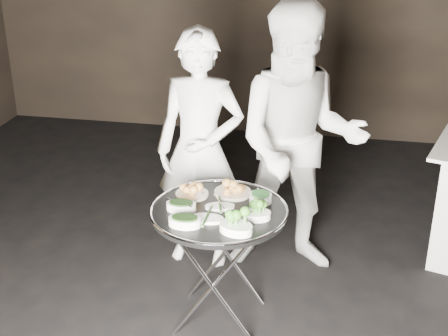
% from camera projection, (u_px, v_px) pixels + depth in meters
% --- Properties ---
extents(tray_stand, '(0.50, 0.42, 0.74)m').
position_uv_depth(tray_stand, '(219.00, 261.00, 3.67)').
color(tray_stand, silver).
rests_on(tray_stand, floor).
extents(serving_tray, '(0.79, 0.79, 0.04)m').
position_uv_depth(serving_tray, '(219.00, 211.00, 3.54)').
color(serving_tray, black).
rests_on(serving_tray, tray_stand).
extents(potato_plate_a, '(0.20, 0.20, 0.07)m').
position_uv_depth(potato_plate_a, '(192.00, 191.00, 3.69)').
color(potato_plate_a, beige).
rests_on(potato_plate_a, serving_tray).
extents(potato_plate_b, '(0.22, 0.22, 0.08)m').
position_uv_depth(potato_plate_b, '(233.00, 189.00, 3.70)').
color(potato_plate_b, beige).
rests_on(potato_plate_b, serving_tray).
extents(greens_bowl, '(0.14, 0.14, 0.08)m').
position_uv_depth(greens_bowl, '(261.00, 196.00, 3.61)').
color(greens_bowl, white).
rests_on(greens_bowl, serving_tray).
extents(asparagus_plate_a, '(0.19, 0.13, 0.03)m').
position_uv_depth(asparagus_plate_a, '(220.00, 206.00, 3.55)').
color(asparagus_plate_a, white).
rests_on(asparagus_plate_a, serving_tray).
extents(asparagus_plate_b, '(0.19, 0.11, 0.04)m').
position_uv_depth(asparagus_plate_b, '(207.00, 218.00, 3.41)').
color(asparagus_plate_b, white).
rests_on(asparagus_plate_b, serving_tray).
extents(spinach_bowl_a, '(0.17, 0.11, 0.07)m').
position_uv_depth(spinach_bowl_a, '(181.00, 205.00, 3.52)').
color(spinach_bowl_a, white).
rests_on(spinach_bowl_a, serving_tray).
extents(spinach_bowl_b, '(0.18, 0.12, 0.07)m').
position_uv_depth(spinach_bowl_b, '(185.00, 220.00, 3.35)').
color(spinach_bowl_b, white).
rests_on(spinach_bowl_b, serving_tray).
extents(broccoli_bowl_a, '(0.18, 0.15, 0.07)m').
position_uv_depth(broccoli_bowl_a, '(256.00, 214.00, 3.43)').
color(broccoli_bowl_a, white).
rests_on(broccoli_bowl_a, serving_tray).
extents(broccoli_bowl_b, '(0.22, 0.19, 0.08)m').
position_uv_depth(broccoli_bowl_b, '(236.00, 226.00, 3.29)').
color(broccoli_bowl_b, white).
rests_on(broccoli_bowl_b, serving_tray).
extents(serving_utensils, '(0.58, 0.44, 0.01)m').
position_uv_depth(serving_utensils, '(224.00, 197.00, 3.57)').
color(serving_utensils, silver).
rests_on(serving_utensils, serving_tray).
extents(waiter_left, '(0.62, 0.42, 1.64)m').
position_uv_depth(waiter_left, '(200.00, 151.00, 4.17)').
color(waiter_left, silver).
rests_on(waiter_left, floor).
extents(waiter_right, '(0.97, 0.80, 1.83)m').
position_uv_depth(waiter_right, '(299.00, 143.00, 4.05)').
color(waiter_right, silver).
rests_on(waiter_right, floor).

